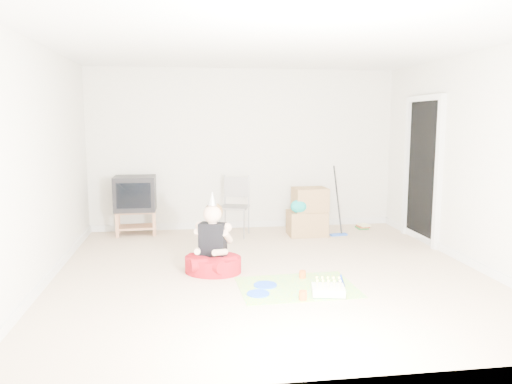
{
  "coord_description": "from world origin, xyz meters",
  "views": [
    {
      "loc": [
        -0.95,
        -5.63,
        1.79
      ],
      "look_at": [
        -0.1,
        0.4,
        0.9
      ],
      "focal_mm": 35.0,
      "sensor_mm": 36.0,
      "label": 1
    }
  ],
  "objects": [
    {
      "name": "ground",
      "position": [
        0.0,
        0.0,
        0.0
      ],
      "size": [
        5.0,
        5.0,
        0.0
      ],
      "primitive_type": "plane",
      "color": "#CDB193",
      "rests_on": "ground"
    },
    {
      "name": "doorway_recess",
      "position": [
        2.48,
        1.2,
        1.02
      ],
      "size": [
        0.02,
        0.9,
        2.05
      ],
      "primitive_type": "cube",
      "color": "black",
      "rests_on": "ground"
    },
    {
      "name": "tv_stand",
      "position": [
        -1.74,
        2.21,
        0.23
      ],
      "size": [
        0.64,
        0.42,
        0.38
      ],
      "color": "#A56D4A",
      "rests_on": "ground"
    },
    {
      "name": "crt_tv",
      "position": [
        -1.74,
        2.21,
        0.65
      ],
      "size": [
        0.62,
        0.52,
        0.54
      ],
      "primitive_type": "cube",
      "rotation": [
        0.0,
        0.0,
        0.0
      ],
      "color": "black",
      "rests_on": "tv_stand"
    },
    {
      "name": "folding_chair",
      "position": [
        -0.22,
        1.9,
        0.45
      ],
      "size": [
        0.52,
        0.51,
        0.93
      ],
      "color": "gray",
      "rests_on": "ground"
    },
    {
      "name": "cardboard_boxes",
      "position": [
        0.91,
        1.79,
        0.35
      ],
      "size": [
        0.6,
        0.47,
        0.74
      ],
      "color": "#977349",
      "rests_on": "ground"
    },
    {
      "name": "floor_mop",
      "position": [
        1.38,
        1.69,
        0.26
      ],
      "size": [
        0.27,
        0.36,
        1.06
      ],
      "color": "blue",
      "rests_on": "ground"
    },
    {
      "name": "book_pile",
      "position": [
        1.93,
        2.12,
        0.04
      ],
      "size": [
        0.19,
        0.23,
        0.07
      ],
      "color": "#257030",
      "rests_on": "ground"
    },
    {
      "name": "seated_woman",
      "position": [
        -0.66,
        0.09,
        0.21
      ],
      "size": [
        0.87,
        0.87,
        0.97
      ],
      "color": "#A20F19",
      "rests_on": "ground"
    },
    {
      "name": "party_mat",
      "position": [
        0.21,
        -0.59,
        0.0
      ],
      "size": [
        1.28,
        0.95,
        0.01
      ],
      "primitive_type": "cube",
      "rotation": [
        0.0,
        0.0,
        0.04
      ],
      "color": "#E22F81",
      "rests_on": "ground"
    },
    {
      "name": "birthday_cake",
      "position": [
        0.47,
        -0.87,
        0.05
      ],
      "size": [
        0.37,
        0.32,
        0.15
      ],
      "color": "white",
      "rests_on": "party_mat"
    },
    {
      "name": "blue_plate_near",
      "position": [
        -0.13,
        -0.5,
        0.01
      ],
      "size": [
        0.28,
        0.28,
        0.01
      ],
      "primitive_type": "cylinder",
      "rotation": [
        0.0,
        0.0,
        0.11
      ],
      "color": "blue",
      "rests_on": "party_mat"
    },
    {
      "name": "blue_plate_far",
      "position": [
        -0.24,
        -0.75,
        0.01
      ],
      "size": [
        0.25,
        0.25,
        0.01
      ],
      "primitive_type": "cylinder",
      "rotation": [
        0.0,
        0.0,
        -0.06
      ],
      "color": "blue",
      "rests_on": "party_mat"
    },
    {
      "name": "orange_cup_near",
      "position": [
        0.33,
        -0.3,
        0.05
      ],
      "size": [
        0.09,
        0.09,
        0.09
      ],
      "primitive_type": "cylinder",
      "rotation": [
        0.0,
        0.0,
        0.29
      ],
      "color": "#ED5A1A",
      "rests_on": "party_mat"
    },
    {
      "name": "orange_cup_far",
      "position": [
        0.18,
        -0.98,
        0.05
      ],
      "size": [
        0.1,
        0.1,
        0.09
      ],
      "primitive_type": "cylinder",
      "rotation": [
        0.0,
        0.0,
        -0.39
      ],
      "color": "#ED5A1A",
      "rests_on": "party_mat"
    },
    {
      "name": "blue_party_hat",
      "position": [
        0.68,
        -0.63,
        0.08
      ],
      "size": [
        0.13,
        0.13,
        0.15
      ],
      "primitive_type": "cone",
      "rotation": [
        0.0,
        0.0,
        0.28
      ],
      "color": "#1836AA",
      "rests_on": "party_mat"
    }
  ]
}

